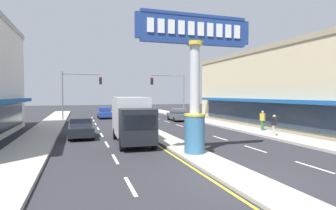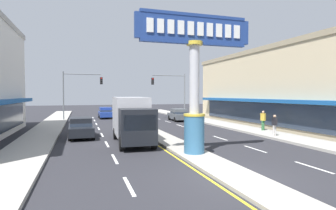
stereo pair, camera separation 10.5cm
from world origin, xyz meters
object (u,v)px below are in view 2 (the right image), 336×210
(traffic_light_right_side, at_px, (173,88))
(sedan_near_right_lane, at_px, (81,127))
(district_sign, at_px, (194,79))
(pedestrian_far_side, at_px, (263,119))
(storefront_right, at_px, (295,88))
(traffic_light_left_side, at_px, (78,87))
(sedan_far_right_lane, at_px, (178,115))
(box_truck_near_left_lane, at_px, (132,118))
(pedestrian_near_kerb, at_px, (275,124))
(sedan_mid_left_lane, at_px, (106,113))

(traffic_light_right_side, relative_size, sedan_near_right_lane, 1.43)
(sedan_near_right_lane, bearing_deg, traffic_light_right_side, 48.40)
(district_sign, bearing_deg, pedestrian_far_side, 35.21)
(district_sign, xyz_separation_m, storefront_right, (15.39, 9.50, -0.18))
(traffic_light_left_side, bearing_deg, district_sign, -74.93)
(traffic_light_left_side, distance_m, traffic_light_right_side, 12.34)
(district_sign, distance_m, traffic_light_left_side, 23.67)
(district_sign, distance_m, sedan_far_right_lane, 19.98)
(storefront_right, bearing_deg, district_sign, -148.32)
(box_truck_near_left_lane, xyz_separation_m, pedestrian_near_kerb, (10.61, -1.59, -0.61))
(storefront_right, height_order, pedestrian_far_side, storefront_right)
(district_sign, distance_m, pedestrian_near_kerb, 9.38)
(sedan_mid_left_lane, height_order, pedestrian_near_kerb, pedestrian_near_kerb)
(traffic_light_right_side, height_order, pedestrian_far_side, traffic_light_right_side)
(sedan_near_right_lane, height_order, sedan_far_right_lane, same)
(storefront_right, height_order, traffic_light_left_side, storefront_right)
(traffic_light_left_side, height_order, sedan_mid_left_lane, traffic_light_left_side)
(traffic_light_left_side, bearing_deg, sedan_near_right_lane, -88.87)
(sedan_far_right_lane, relative_size, pedestrian_far_side, 2.55)
(sedan_far_right_lane, bearing_deg, storefront_right, -44.31)
(storefront_right, relative_size, sedan_mid_left_lane, 5.91)
(traffic_light_left_side, xyz_separation_m, traffic_light_right_side, (12.31, -0.89, 0.00))
(district_sign, height_order, pedestrian_far_side, district_sign)
(district_sign, relative_size, traffic_light_right_side, 1.21)
(traffic_light_left_side, xyz_separation_m, pedestrian_far_side, (15.48, -16.27, -3.10))
(district_sign, relative_size, pedestrian_near_kerb, 4.67)
(sedan_far_right_lane, bearing_deg, sedan_near_right_lane, -138.51)
(traffic_light_right_side, xyz_separation_m, sedan_near_right_lane, (-12.03, -13.55, -3.46))
(traffic_light_right_side, relative_size, pedestrian_near_kerb, 3.87)
(district_sign, bearing_deg, sedan_far_right_lane, 72.67)
(pedestrian_near_kerb, bearing_deg, pedestrian_far_side, 67.90)
(storefront_right, height_order, sedan_far_right_lane, storefront_right)
(pedestrian_far_side, bearing_deg, storefront_right, 25.68)
(sedan_mid_left_lane, bearing_deg, box_truck_near_left_lane, -89.79)
(storefront_right, xyz_separation_m, box_truck_near_left_lane, (-17.89, -4.32, -2.27))
(sedan_near_right_lane, distance_m, pedestrian_far_side, 15.31)
(pedestrian_near_kerb, bearing_deg, traffic_light_left_side, 126.51)
(traffic_light_right_side, distance_m, box_truck_near_left_lane, 19.06)
(box_truck_near_left_lane, bearing_deg, traffic_light_right_side, 62.74)
(district_sign, xyz_separation_m, traffic_light_right_side, (6.15, 21.96, 0.11))
(sedan_mid_left_lane, bearing_deg, district_sign, -84.25)
(storefront_right, xyz_separation_m, traffic_light_left_side, (-21.55, 13.35, 0.28))
(district_sign, bearing_deg, pedestrian_near_kerb, 23.85)
(box_truck_near_left_lane, xyz_separation_m, pedestrian_far_side, (11.82, 1.41, -0.54))
(storefront_right, distance_m, box_truck_near_left_lane, 18.54)
(district_sign, distance_m, sedan_near_right_lane, 10.80)
(district_sign, bearing_deg, storefront_right, 31.68)
(district_sign, distance_m, box_truck_near_left_lane, 6.24)
(sedan_far_right_lane, distance_m, pedestrian_far_side, 12.70)
(traffic_light_right_side, relative_size, box_truck_near_left_lane, 0.89)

